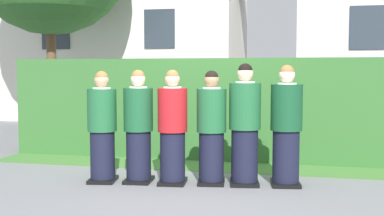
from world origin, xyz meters
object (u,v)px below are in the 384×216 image
at_px(student_front_row_0, 102,129).
at_px(student_front_row_5, 286,128).
at_px(student_front_row_3, 211,130).
at_px(student_front_row_4, 245,127).
at_px(student_front_row_1, 138,129).
at_px(student_in_red_blazer, 173,130).

bearing_deg(student_front_row_0, student_front_row_5, 8.00).
relative_size(student_front_row_3, student_front_row_4, 0.94).
distance_m(student_front_row_1, student_in_red_blazer, 0.49).
relative_size(student_front_row_0, student_front_row_1, 0.99).
xyz_separation_m(student_front_row_1, student_front_row_3, (1.01, 0.13, -0.00)).
distance_m(student_in_red_blazer, student_front_row_4, 0.99).
height_order(student_front_row_1, student_front_row_5, student_front_row_5).
relative_size(student_front_row_1, student_in_red_blazer, 1.00).
distance_m(student_front_row_0, student_front_row_4, 1.99).
relative_size(student_in_red_blazer, student_front_row_4, 0.95).
bearing_deg(student_in_red_blazer, student_front_row_1, -178.49).
bearing_deg(student_front_row_5, student_front_row_1, -172.67).
height_order(student_front_row_4, student_front_row_5, student_front_row_4).
height_order(student_in_red_blazer, student_front_row_4, student_front_row_4).
height_order(student_front_row_0, student_front_row_1, student_front_row_1).
relative_size(student_front_row_0, student_in_red_blazer, 0.99).
bearing_deg(student_front_row_1, student_front_row_0, -169.34).
height_order(student_front_row_1, student_front_row_3, student_front_row_1).
bearing_deg(student_front_row_0, student_front_row_3, 8.39).
bearing_deg(student_in_red_blazer, student_front_row_0, -173.82).
bearing_deg(student_front_row_0, student_front_row_4, 8.21).
bearing_deg(student_in_red_blazer, student_front_row_3, 12.51).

